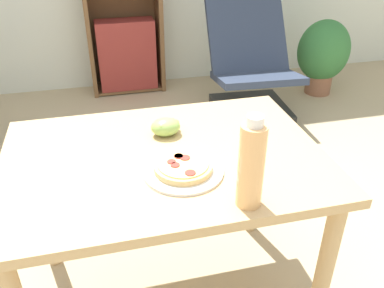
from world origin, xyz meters
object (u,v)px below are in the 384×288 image
pizza_on_plate (183,169)px  potted_plant_floor (323,54)px  grape_bunch (166,127)px  bookshelf (122,1)px  lounge_chair_far (251,81)px  drink_bottle (251,165)px

pizza_on_plate → potted_plant_floor: bearing=49.8°
grape_bunch → bookshelf: bearing=88.8°
grape_bunch → lounge_chair_far: 1.82m
drink_bottle → potted_plant_floor: (1.55, 2.21, -0.50)m
potted_plant_floor → pizza_on_plate: bearing=-130.2°
grape_bunch → bookshelf: 2.24m
pizza_on_plate → grape_bunch: bearing=91.8°
grape_bunch → lounge_chair_far: (0.94, 1.48, -0.48)m
grape_bunch → lounge_chair_far: lounge_chair_far is taller
drink_bottle → lounge_chair_far: 2.17m
lounge_chair_far → potted_plant_floor: (0.77, 0.27, 0.07)m
pizza_on_plate → lounge_chair_far: 2.03m
drink_bottle → potted_plant_floor: size_ratio=0.43×
pizza_on_plate → potted_plant_floor: size_ratio=0.40×
grape_bunch → potted_plant_floor: size_ratio=0.17×
drink_bottle → bookshelf: 2.70m
pizza_on_plate → potted_plant_floor: (1.70, 2.01, -0.38)m
pizza_on_plate → lounge_chair_far: (0.93, 1.74, -0.46)m
pizza_on_plate → bookshelf: size_ratio=0.15×
bookshelf → potted_plant_floor: size_ratio=2.63×
drink_bottle → potted_plant_floor: 2.74m
drink_bottle → grape_bunch: bearing=108.8°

